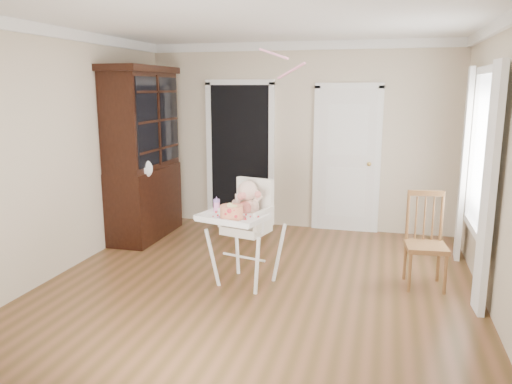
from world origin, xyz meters
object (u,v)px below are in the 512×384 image
(high_chair, at_px, (246,220))
(china_cabinet, at_px, (143,154))
(cake, at_px, (232,212))
(sippy_cup, at_px, (217,205))
(dining_chair, at_px, (426,243))

(high_chair, bearing_deg, china_cabinet, 158.88)
(high_chair, relative_size, cake, 3.91)
(high_chair, relative_size, sippy_cup, 6.90)
(china_cabinet, relative_size, dining_chair, 2.35)
(cake, bearing_deg, dining_chair, 21.24)
(high_chair, distance_m, china_cabinet, 2.33)
(sippy_cup, bearing_deg, dining_chair, 13.24)
(cake, bearing_deg, sippy_cup, 135.20)
(cake, xyz_separation_m, china_cabinet, (-1.79, 1.64, 0.31))
(sippy_cup, relative_size, dining_chair, 0.17)
(cake, relative_size, dining_chair, 0.29)
(sippy_cup, distance_m, dining_chair, 2.22)
(sippy_cup, bearing_deg, high_chair, 14.25)
(high_chair, height_order, sippy_cup, high_chair)
(high_chair, height_order, china_cabinet, china_cabinet)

